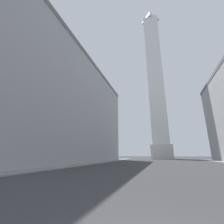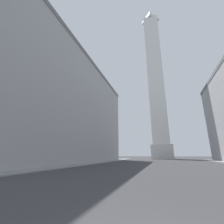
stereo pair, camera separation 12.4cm
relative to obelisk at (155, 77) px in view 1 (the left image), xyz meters
The scene contains 3 objects.
sidewalk_left 60.31m from the obelisk, 108.93° to the right, with size 5.00×81.18×0.15m, color gray.
building_left 54.42m from the obelisk, 122.20° to the right, with size 20.58×48.56×25.04m.
obelisk is the anchor object (origin of this frame).
Camera 1 is at (-0.04, -2.73, 1.71)m, focal length 24.00 mm.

